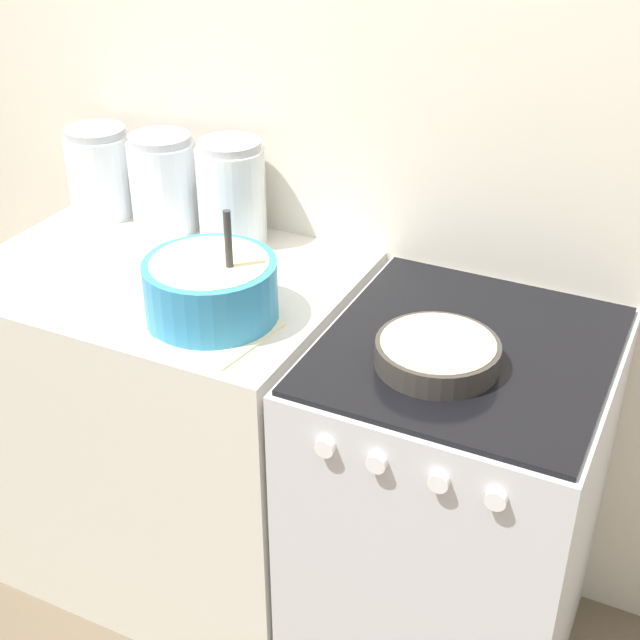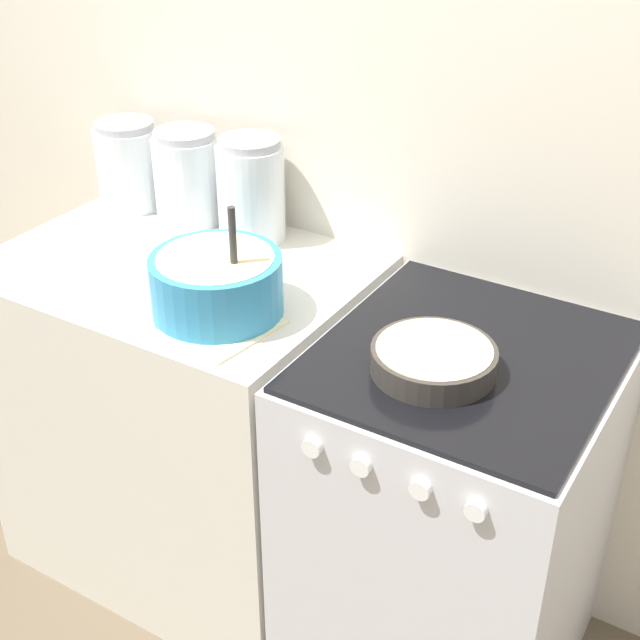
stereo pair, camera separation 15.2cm
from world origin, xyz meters
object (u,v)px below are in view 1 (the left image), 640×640
at_px(baking_pan, 437,353).
at_px(storage_jar_right, 232,200).
at_px(stove, 451,513).
at_px(mixing_bowl, 211,287).
at_px(storage_jar_middle, 164,189).
at_px(storage_jar_left, 101,178).
at_px(tin_can, 173,255).

xyz_separation_m(baking_pan, storage_jar_right, (-0.66, 0.32, 0.09)).
relative_size(stove, mixing_bowl, 3.21).
height_order(baking_pan, storage_jar_middle, storage_jar_middle).
relative_size(baking_pan, storage_jar_left, 1.05).
bearing_deg(storage_jar_right, tin_can, -98.04).
height_order(mixing_bowl, storage_jar_right, storage_jar_right).
bearing_deg(storage_jar_left, storage_jar_right, 0.00).
distance_m(baking_pan, storage_jar_right, 0.74).
xyz_separation_m(stove, baking_pan, (-0.04, -0.10, 0.49)).
relative_size(stove, tin_can, 8.63).
bearing_deg(storage_jar_left, tin_can, -30.87).
distance_m(stove, baking_pan, 0.51).
xyz_separation_m(mixing_bowl, baking_pan, (0.50, 0.04, -0.05)).
bearing_deg(tin_can, storage_jar_middle, 127.44).
distance_m(baking_pan, storage_jar_left, 1.12).
xyz_separation_m(storage_jar_middle, tin_can, (0.17, -0.23, -0.05)).
distance_m(mixing_bowl, baking_pan, 0.51).
bearing_deg(stove, storage_jar_right, 162.12).
xyz_separation_m(mixing_bowl, storage_jar_middle, (-0.36, 0.36, 0.03)).
relative_size(storage_jar_middle, tin_can, 2.33).
xyz_separation_m(storage_jar_left, tin_can, (0.38, -0.23, -0.05)).
distance_m(stove, storage_jar_left, 1.26).
bearing_deg(storage_jar_middle, stove, -14.01).
bearing_deg(storage_jar_right, mixing_bowl, -66.19).
height_order(stove, tin_can, tin_can).
bearing_deg(storage_jar_middle, storage_jar_right, 0.00).
distance_m(storage_jar_right, tin_can, 0.24).
relative_size(storage_jar_left, tin_can, 2.22).
relative_size(storage_jar_right, tin_can, 2.47).
bearing_deg(storage_jar_middle, mixing_bowl, -44.61).
bearing_deg(storage_jar_left, baking_pan, -16.66).
bearing_deg(storage_jar_left, mixing_bowl, -32.23).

